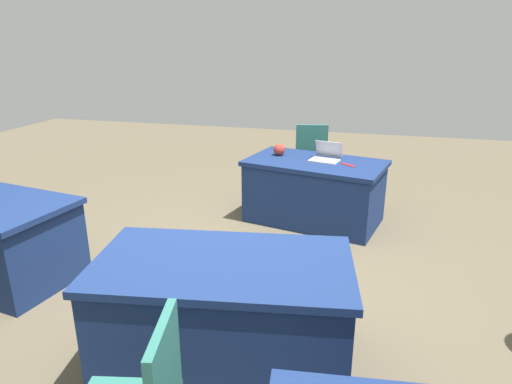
{
  "coord_description": "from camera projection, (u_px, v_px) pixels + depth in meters",
  "views": [
    {
      "loc": [
        -1.0,
        3.09,
        2.04
      ],
      "look_at": [
        -0.17,
        -0.14,
        0.9
      ],
      "focal_mm": 31.53,
      "sensor_mm": 36.0,
      "label": 1
    }
  ],
  "objects": [
    {
      "name": "ground_plane",
      "position": [
        232.0,
        298.0,
        3.73
      ],
      "size": [
        14.4,
        14.4,
        0.0
      ],
      "primitive_type": "plane",
      "color": "brown"
    },
    {
      "name": "laptop_silver",
      "position": [
        326.0,
        157.0,
        5.09
      ],
      "size": [
        0.38,
        0.36,
        0.21
      ],
      "rotation": [
        0.0,
        0.0,
        -0.24
      ],
      "color": "silver",
      "rests_on": "table_foreground"
    },
    {
      "name": "chair_tucked_right",
      "position": [
        311.0,
        153.0,
        6.11
      ],
      "size": [
        0.51,
        0.51,
        0.97
      ],
      "rotation": [
        0.0,
        0.0,
        3.33
      ],
      "color": "#9E9993",
      "rests_on": "ground"
    },
    {
      "name": "scissors_red",
      "position": [
        348.0,
        165.0,
        4.91
      ],
      "size": [
        0.17,
        0.14,
        0.01
      ],
      "primitive_type": "cube",
      "rotation": [
        0.0,
        0.0,
        2.49
      ],
      "color": "red",
      "rests_on": "table_foreground"
    },
    {
      "name": "table_foreground",
      "position": [
        314.0,
        191.0,
        5.2
      ],
      "size": [
        1.68,
        1.18,
        0.73
      ],
      "rotation": [
        0.0,
        0.0,
        -0.23
      ],
      "color": "navy",
      "rests_on": "ground"
    },
    {
      "name": "yarn_ball",
      "position": [
        279.0,
        150.0,
        5.31
      ],
      "size": [
        0.14,
        0.14,
        0.14
      ],
      "primitive_type": "sphere",
      "color": "#B2382D",
      "rests_on": "table_foreground"
    },
    {
      "name": "table_mid_left",
      "position": [
        224.0,
        311.0,
        2.92
      ],
      "size": [
        1.74,
        1.13,
        0.73
      ],
      "rotation": [
        0.0,
        0.0,
        0.15
      ],
      "color": "navy",
      "rests_on": "ground"
    }
  ]
}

